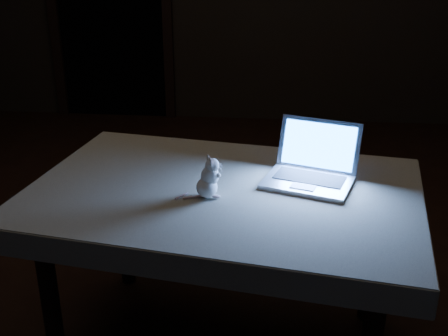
# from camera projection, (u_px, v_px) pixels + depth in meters

# --- Properties ---
(floor) EXTENTS (5.00, 5.00, 0.00)m
(floor) POSITION_uv_depth(u_px,v_px,m) (202.00, 278.00, 2.68)
(floor) COLOR black
(floor) RESTS_ON ground
(table) EXTENTS (1.38, 1.00, 0.68)m
(table) POSITION_uv_depth(u_px,v_px,m) (223.00, 272.00, 2.12)
(table) COLOR black
(table) RESTS_ON floor
(tablecloth) EXTENTS (1.59, 1.32, 0.09)m
(tablecloth) POSITION_uv_depth(u_px,v_px,m) (243.00, 197.00, 2.02)
(tablecloth) COLOR #BDB59A
(tablecloth) RESTS_ON table
(laptop) EXTENTS (0.37, 0.35, 0.21)m
(laptop) POSITION_uv_depth(u_px,v_px,m) (309.00, 158.00, 1.97)
(laptop) COLOR #B6B7BB
(laptop) RESTS_ON tablecloth
(plush_mouse) EXTENTS (0.14, 0.14, 0.15)m
(plush_mouse) POSITION_uv_depth(u_px,v_px,m) (207.00, 177.00, 1.89)
(plush_mouse) COLOR white
(plush_mouse) RESTS_ON tablecloth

